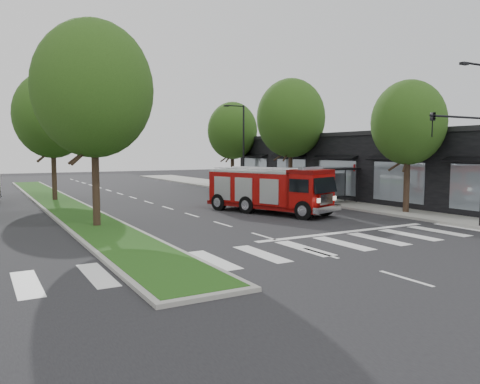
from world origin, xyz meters
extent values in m
plane|color=black|center=(0.00, 0.00, 0.00)|extent=(140.00, 140.00, 0.00)
cube|color=gray|center=(12.50, 10.00, 0.07)|extent=(5.00, 80.00, 0.15)
cube|color=gray|center=(-6.00, 18.00, 0.07)|extent=(3.00, 50.00, 0.14)
cube|color=#253F12|center=(-6.00, 18.00, 0.14)|extent=(2.60, 49.50, 0.02)
cube|color=black|center=(17.00, 10.00, 2.50)|extent=(8.00, 30.00, 5.00)
cylinder|color=black|center=(9.80, 7.40, 1.25)|extent=(0.08, 0.08, 2.50)
cylinder|color=black|center=(12.60, 7.40, 1.25)|extent=(0.08, 0.08, 2.50)
cylinder|color=black|center=(9.80, 8.60, 1.25)|extent=(0.08, 0.08, 2.50)
cylinder|color=black|center=(12.60, 8.60, 1.25)|extent=(0.08, 0.08, 2.50)
cube|color=black|center=(11.20, 8.00, 2.55)|extent=(3.20, 1.60, 0.12)
cube|color=#8C99A5|center=(11.20, 8.70, 1.30)|extent=(2.80, 0.04, 1.80)
cube|color=black|center=(11.20, 8.00, 0.55)|extent=(2.40, 0.40, 0.08)
cylinder|color=black|center=(11.50, 2.00, 1.87)|extent=(0.36, 0.36, 3.74)
ellipsoid|color=#18330E|center=(11.50, 2.00, 5.53)|extent=(4.40, 4.40, 5.06)
cylinder|color=black|center=(11.50, 14.00, 2.20)|extent=(0.36, 0.36, 4.40)
ellipsoid|color=#18330E|center=(11.50, 14.00, 6.50)|extent=(5.60, 5.60, 6.44)
cylinder|color=black|center=(11.50, 24.00, 1.98)|extent=(0.36, 0.36, 3.96)
ellipsoid|color=#18330E|center=(11.50, 24.00, 5.85)|extent=(5.00, 5.00, 5.75)
cylinder|color=black|center=(-6.00, 6.00, 2.31)|extent=(0.36, 0.36, 4.62)
ellipsoid|color=#18330E|center=(-6.00, 6.00, 6.83)|extent=(5.80, 5.80, 6.67)
cylinder|color=black|center=(-6.00, 20.00, 2.20)|extent=(0.36, 0.36, 4.40)
ellipsoid|color=#18330E|center=(-6.00, 20.00, 6.50)|extent=(5.60, 5.60, 6.44)
cylinder|color=black|center=(9.60, -3.50, 7.90)|extent=(1.80, 0.10, 0.10)
cube|color=black|center=(8.70, -3.50, 7.85)|extent=(0.45, 0.20, 0.12)
cylinder|color=black|center=(8.50, -3.50, 5.40)|extent=(4.00, 0.10, 0.10)
imported|color=black|center=(6.70, -3.50, 5.00)|extent=(0.18, 0.22, 1.10)
cylinder|color=black|center=(10.50, 20.00, 4.00)|extent=(0.16, 0.16, 8.00)
cylinder|color=black|center=(9.60, 20.00, 7.90)|extent=(1.80, 0.10, 0.10)
cube|color=black|center=(8.70, 20.00, 7.85)|extent=(0.45, 0.20, 0.12)
cube|color=#5D0605|center=(4.56, 6.61, 0.49)|extent=(5.09, 8.57, 0.24)
cube|color=#900907|center=(4.29, 7.35, 1.52)|extent=(4.43, 6.73, 1.96)
cube|color=#900907|center=(5.59, 3.76, 1.52)|extent=(2.90, 2.49, 2.06)
cube|color=#B2B2B7|center=(4.29, 7.35, 2.55)|extent=(4.43, 6.73, 0.12)
cylinder|color=#B2B2B7|center=(3.47, 7.05, 2.74)|extent=(2.09, 5.56, 0.10)
cylinder|color=#B2B2B7|center=(5.12, 7.65, 2.74)|extent=(2.09, 5.56, 0.10)
cube|color=silver|center=(5.97, 2.70, 0.59)|extent=(2.51, 1.19, 0.34)
cube|color=#8C99A5|center=(5.59, 3.76, 2.84)|extent=(2.14, 1.05, 0.18)
cylinder|color=black|center=(4.63, 3.10, 0.54)|extent=(0.69, 1.13, 1.08)
cylinder|color=black|center=(6.75, 3.86, 0.54)|extent=(0.69, 1.13, 1.08)
cylinder|color=black|center=(3.24, 6.97, 0.54)|extent=(0.69, 1.13, 1.08)
cylinder|color=black|center=(5.35, 7.73, 0.54)|extent=(0.69, 1.13, 1.08)
cylinder|color=black|center=(2.44, 9.18, 0.54)|extent=(0.69, 1.13, 1.08)
cylinder|color=black|center=(4.56, 9.94, 0.54)|extent=(0.69, 1.13, 1.08)
camera|label=1|loc=(-11.14, -17.54, 3.85)|focal=35.00mm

